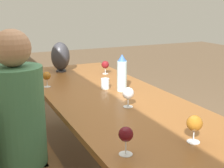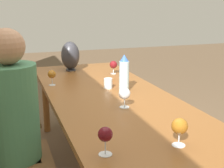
# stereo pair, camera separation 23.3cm
# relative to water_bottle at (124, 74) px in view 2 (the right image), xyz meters

# --- Properties ---
(dining_table) EXTENTS (2.50, 0.91, 0.72)m
(dining_table) POSITION_rel_water_bottle_xyz_m (-0.05, 0.14, -0.21)
(dining_table) COLOR brown
(dining_table) RESTS_ON ground_plane
(water_bottle) EXTENTS (0.08, 0.08, 0.30)m
(water_bottle) POSITION_rel_water_bottle_xyz_m (0.00, 0.00, 0.00)
(water_bottle) COLOR #ADCCD6
(water_bottle) RESTS_ON dining_table
(water_tumbler) EXTENTS (0.07, 0.07, 0.09)m
(water_tumbler) POSITION_rel_water_bottle_xyz_m (0.12, 0.09, -0.10)
(water_tumbler) COLOR silver
(water_tumbler) RESTS_ON dining_table
(vase) EXTENTS (0.19, 0.19, 0.30)m
(vase) POSITION_rel_water_bottle_xyz_m (0.91, 0.24, 0.01)
(vase) COLOR #2D2D33
(vase) RESTS_ON dining_table
(wine_glass_0) EXTENTS (0.07, 0.07, 0.13)m
(wine_glass_0) POSITION_rel_water_bottle_xyz_m (0.37, 0.52, -0.05)
(wine_glass_0) COLOR silver
(wine_glass_0) RESTS_ON dining_table
(wine_glass_1) EXTENTS (0.07, 0.07, 0.14)m
(wine_glass_1) POSITION_rel_water_bottle_xyz_m (-0.98, 0.47, -0.05)
(wine_glass_1) COLOR silver
(wine_glass_1) RESTS_ON dining_table
(wine_glass_2) EXTENTS (0.08, 0.08, 0.14)m
(wine_glass_2) POSITION_rel_water_bottle_xyz_m (-1.01, 0.10, -0.04)
(wine_glass_2) COLOR silver
(wine_glass_2) RESTS_ON dining_table
(wine_glass_3) EXTENTS (0.08, 0.08, 0.14)m
(wine_glass_3) POSITION_rel_water_bottle_xyz_m (-0.38, 0.15, -0.05)
(wine_glass_3) COLOR silver
(wine_glass_3) RESTS_ON dining_table
(wine_glass_4) EXTENTS (0.08, 0.08, 0.13)m
(wine_glass_4) POSITION_rel_water_bottle_xyz_m (0.62, -0.13, -0.05)
(wine_glass_4) COLOR silver
(wine_glass_4) RESTS_ON dining_table
(chair_near) EXTENTS (0.44, 0.44, 0.86)m
(chair_near) POSITION_rel_water_bottle_xyz_m (-0.35, 0.93, -0.39)
(chair_near) COLOR brown
(chair_near) RESTS_ON ground_plane
(chair_far) EXTENTS (0.44, 0.44, 0.86)m
(chair_far) POSITION_rel_water_bottle_xyz_m (0.40, 0.93, -0.39)
(chair_far) COLOR brown
(chair_far) RESTS_ON ground_plane
(person_near) EXTENTS (0.32, 0.32, 1.27)m
(person_near) POSITION_rel_water_bottle_xyz_m (-0.35, 0.86, -0.18)
(person_near) COLOR #2D2D38
(person_near) RESTS_ON ground_plane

